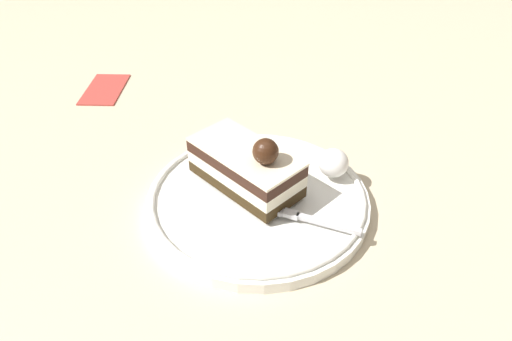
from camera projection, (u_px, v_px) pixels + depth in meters
ground_plane at (240, 219)px, 0.50m from camera, size 2.40×2.40×0.00m
dessert_plate at (256, 198)px, 0.51m from camera, size 0.25×0.25×0.02m
cake_slice at (245, 166)px, 0.50m from camera, size 0.13×0.14×0.07m
whipped_cream_dollop at (332, 163)px, 0.52m from camera, size 0.03×0.03×0.03m
fork at (302, 217)px, 0.47m from camera, size 0.11×0.05×0.00m
folded_napkin at (103, 89)px, 0.73m from camera, size 0.06×0.11×0.00m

